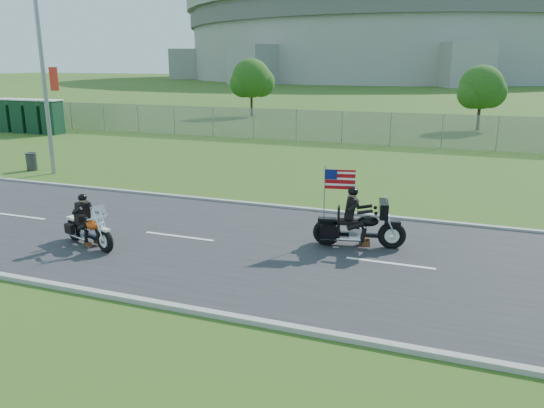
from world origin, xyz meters
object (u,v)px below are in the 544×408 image
at_px(motorcycle_lead, 88,230).
at_px(porta_toilet_d, 7,116).
at_px(porta_toilet_a, 53,118).
at_px(porta_toilet_b, 37,117).
at_px(streetlight, 44,44).
at_px(trash_can, 31,162).
at_px(motorcycle_follow, 359,227).
at_px(porta_toilet_c, 22,116).

bearing_deg(motorcycle_lead, porta_toilet_d, 159.92).
xyz_separation_m(porta_toilet_a, porta_toilet_b, (-1.40, 0.00, 0.00)).
distance_m(streetlight, trash_can, 5.45).
bearing_deg(motorcycle_follow, motorcycle_lead, -171.54).
distance_m(porta_toilet_b, porta_toilet_d, 2.80).
height_order(streetlight, motorcycle_lead, streetlight).
bearing_deg(porta_toilet_a, porta_toilet_b, 180.00).
xyz_separation_m(porta_toilet_b, motorcycle_follow, (26.39, -16.00, -0.57)).
height_order(porta_toilet_a, porta_toilet_c, same).
bearing_deg(motorcycle_lead, porta_toilet_c, 158.08).
height_order(motorcycle_lead, trash_can, motorcycle_lead).
distance_m(porta_toilet_c, trash_can, 15.62).
relative_size(porta_toilet_a, porta_toilet_b, 1.00).
relative_size(porta_toilet_a, porta_toilet_c, 1.00).
distance_m(porta_toilet_d, motorcycle_lead, 28.99).
height_order(porta_toilet_a, porta_toilet_d, same).
xyz_separation_m(porta_toilet_b, porta_toilet_d, (-2.80, 0.00, 0.00)).
height_order(porta_toilet_a, trash_can, porta_toilet_a).
xyz_separation_m(porta_toilet_b, motorcycle_lead, (19.49, -18.53, -0.68)).
bearing_deg(porta_toilet_a, porta_toilet_c, 180.00).
bearing_deg(trash_can, motorcycle_lead, -39.05).
xyz_separation_m(streetlight, trash_can, (-1.51, 0.02, -5.24)).
bearing_deg(trash_can, porta_toilet_d, 139.75).
height_order(porta_toilet_a, porta_toilet_b, same).
relative_size(porta_toilet_c, motorcycle_follow, 0.92).
bearing_deg(motorcycle_follow, trash_can, 150.70).
distance_m(porta_toilet_a, porta_toilet_b, 1.40).
bearing_deg(porta_toilet_b, motorcycle_follow, -31.23).
distance_m(porta_toilet_c, motorcycle_follow, 32.07).
relative_size(porta_toilet_a, motorcycle_lead, 1.09).
bearing_deg(porta_toilet_b, porta_toilet_d, 180.00).
xyz_separation_m(porta_toilet_b, porta_toilet_c, (-1.40, 0.00, 0.00)).
height_order(porta_toilet_d, motorcycle_lead, porta_toilet_d).
bearing_deg(porta_toilet_d, porta_toilet_a, 0.00).
bearing_deg(streetlight, porta_toilet_b, 136.65).
height_order(porta_toilet_b, motorcycle_lead, porta_toilet_b).
xyz_separation_m(motorcycle_lead, trash_can, (-9.58, 7.77, -0.07)).
bearing_deg(streetlight, porta_toilet_a, 132.91).
xyz_separation_m(porta_toilet_c, motorcycle_follow, (27.79, -16.00, -0.57)).
height_order(streetlight, porta_toilet_c, streetlight).
xyz_separation_m(porta_toilet_b, trash_can, (9.91, -10.76, -0.75)).
bearing_deg(porta_toilet_a, streetlight, -47.09).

